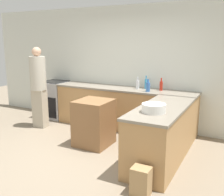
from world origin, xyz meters
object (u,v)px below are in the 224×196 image
object	(u,v)px
mixing_bowl	(154,108)
hot_sauce_bottle	(161,86)
dish_soap_bottle	(146,84)
paper_bag	(141,181)
vinegar_bottle_clear	(138,84)
range_oven	(55,99)
water_bottle_blue	(148,87)
person_by_range	(38,85)
island_table	(94,123)

from	to	relation	value
mixing_bowl	hot_sauce_bottle	xyz separation A→B (m)	(-0.42, 1.69, 0.04)
mixing_bowl	dish_soap_bottle	bearing A→B (deg)	113.89
hot_sauce_bottle	paper_bag	size ratio (longest dim) A/B	0.71
vinegar_bottle_clear	range_oven	bearing A→B (deg)	-178.98
dish_soap_bottle	water_bottle_blue	xyz separation A→B (m)	(0.15, -0.29, -0.01)
mixing_bowl	person_by_range	world-z (taller)	person_by_range
hot_sauce_bottle	vinegar_bottle_clear	size ratio (longest dim) A/B	1.02
island_table	vinegar_bottle_clear	xyz separation A→B (m)	(0.40, 1.15, 0.59)
person_by_range	mixing_bowl	bearing A→B (deg)	-15.28
mixing_bowl	paper_bag	world-z (taller)	mixing_bowl
range_oven	water_bottle_blue	size ratio (longest dim) A/B	3.64
hot_sauce_bottle	paper_bag	xyz separation A→B (m)	(0.50, -2.36, -0.84)
mixing_bowl	water_bottle_blue	world-z (taller)	water_bottle_blue
water_bottle_blue	paper_bag	bearing A→B (deg)	-71.60
mixing_bowl	water_bottle_blue	distance (m)	1.58
dish_soap_bottle	mixing_bowl	bearing A→B (deg)	-66.11
island_table	dish_soap_bottle	size ratio (longest dim) A/B	3.03
dish_soap_bottle	paper_bag	bearing A→B (deg)	-70.44
person_by_range	water_bottle_blue	bearing A→B (deg)	15.53
vinegar_bottle_clear	person_by_range	bearing A→B (deg)	-158.02
mixing_bowl	hot_sauce_bottle	world-z (taller)	hot_sauce_bottle
island_table	person_by_range	bearing A→B (deg)	168.61
island_table	dish_soap_bottle	world-z (taller)	dish_soap_bottle
island_table	range_oven	bearing A→B (deg)	148.82
paper_bag	hot_sauce_bottle	bearing A→B (deg)	102.06
range_oven	mixing_bowl	distance (m)	3.57
dish_soap_bottle	vinegar_bottle_clear	size ratio (longest dim) A/B	1.10
mixing_bowl	water_bottle_blue	xyz separation A→B (m)	(-0.62, 1.45, 0.04)
hot_sauce_bottle	person_by_range	xyz separation A→B (m)	(-2.54, -0.88, -0.05)
mixing_bowl	vinegar_bottle_clear	bearing A→B (deg)	119.44
range_oven	vinegar_bottle_clear	world-z (taller)	vinegar_bottle_clear
range_oven	island_table	distance (m)	2.15
range_oven	dish_soap_bottle	distance (m)	2.45
water_bottle_blue	dish_soap_bottle	bearing A→B (deg)	117.68
hot_sauce_bottle	vinegar_bottle_clear	xyz separation A→B (m)	(-0.50, -0.06, -0.00)
mixing_bowl	dish_soap_bottle	distance (m)	1.90
water_bottle_blue	paper_bag	xyz separation A→B (m)	(0.71, -2.13, -0.84)
island_table	water_bottle_blue	size ratio (longest dim) A/B	3.36
vinegar_bottle_clear	paper_bag	distance (m)	2.65
range_oven	dish_soap_bottle	world-z (taller)	dish_soap_bottle
hot_sauce_bottle	person_by_range	size ratio (longest dim) A/B	0.15
water_bottle_blue	person_by_range	world-z (taller)	person_by_range
dish_soap_bottle	person_by_range	distance (m)	2.37
range_oven	person_by_range	world-z (taller)	person_by_range
person_by_range	hot_sauce_bottle	bearing A→B (deg)	19.13
island_table	hot_sauce_bottle	xyz separation A→B (m)	(0.90, 1.21, 0.60)
island_table	hot_sauce_bottle	size ratio (longest dim) A/B	3.27
hot_sauce_bottle	paper_bag	distance (m)	2.55
island_table	vinegar_bottle_clear	world-z (taller)	vinegar_bottle_clear
water_bottle_blue	vinegar_bottle_clear	world-z (taller)	vinegar_bottle_clear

